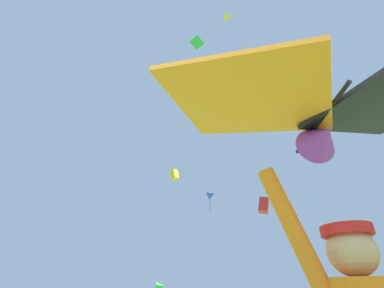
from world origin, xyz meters
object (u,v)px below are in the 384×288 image
at_px(held_stunt_kite, 322,108).
at_px(distant_kite_red_overhead_distant, 264,205).
at_px(distant_kite_yellow_mid_right, 226,17).
at_px(distant_kite_blue_far_center, 210,197).
at_px(distant_kite_green_high_right, 197,43).
at_px(distant_kite_yellow_low_left, 175,175).

relative_size(held_stunt_kite, distant_kite_red_overhead_distant, 1.66).
bearing_deg(held_stunt_kite, distant_kite_red_overhead_distant, 60.71).
bearing_deg(distant_kite_yellow_mid_right, distant_kite_blue_far_center, 76.64).
height_order(distant_kite_red_overhead_distant, distant_kite_yellow_mid_right, distant_kite_yellow_mid_right).
bearing_deg(distant_kite_yellow_mid_right, distant_kite_green_high_right, -172.47).
xyz_separation_m(distant_kite_yellow_low_left, distant_kite_green_high_right, (0.14, -5.39, 7.50)).
bearing_deg(distant_kite_yellow_low_left, held_stunt_kite, -98.91).
bearing_deg(distant_kite_blue_far_center, distant_kite_green_high_right, -111.24).
xyz_separation_m(distant_kite_yellow_mid_right, distant_kite_blue_far_center, (3.74, 15.75, -9.20)).
bearing_deg(distant_kite_yellow_mid_right, held_stunt_kite, -114.26).
bearing_deg(distant_kite_yellow_mid_right, distant_kite_yellow_low_left, 117.64).
bearing_deg(distant_kite_green_high_right, distant_kite_yellow_mid_right, 7.53).
distance_m(distant_kite_yellow_low_left, distant_kite_green_high_right, 9.23).
relative_size(distant_kite_yellow_low_left, distant_kite_yellow_mid_right, 1.42).
xyz_separation_m(held_stunt_kite, distant_kite_green_high_right, (2.76, 11.37, 14.02)).
height_order(held_stunt_kite, distant_kite_blue_far_center, distant_kite_blue_far_center).
height_order(distant_kite_yellow_low_left, distant_kite_green_high_right, distant_kite_green_high_right).
distance_m(distant_kite_yellow_low_left, distant_kite_blue_far_center, 12.67).
height_order(distant_kite_red_overhead_distant, distant_kite_blue_far_center, distant_kite_blue_far_center).
distance_m(distant_kite_red_overhead_distant, distant_kite_green_high_right, 12.09).
bearing_deg(distant_kite_yellow_low_left, distant_kite_green_high_right, -88.55).
bearing_deg(distant_kite_blue_far_center, distant_kite_yellow_low_left, -120.85).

